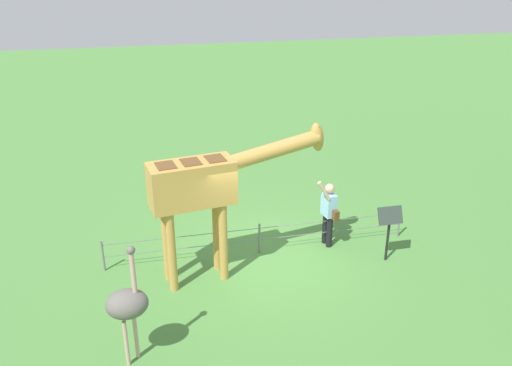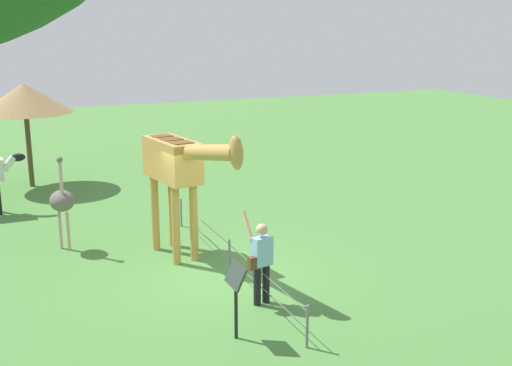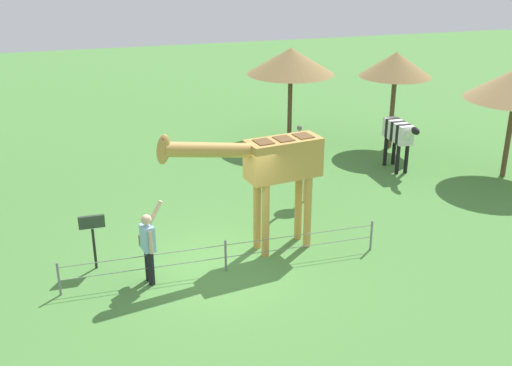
% 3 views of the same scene
% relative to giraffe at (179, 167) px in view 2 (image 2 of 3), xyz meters
% --- Properties ---
extents(ground_plane, '(60.00, 60.00, 0.00)m').
position_rel_giraffe_xyz_m(ground_plane, '(1.24, 0.48, -2.12)').
color(ground_plane, '#4C843D').
extents(giraffe, '(3.84, 1.09, 3.19)m').
position_rel_giraffe_xyz_m(giraffe, '(0.00, 0.00, 0.00)').
color(giraffe, '#C69347').
rests_on(giraffe, ground_plane).
extents(visitor, '(0.56, 0.57, 1.77)m').
position_rel_giraffe_xyz_m(visitor, '(2.89, 0.69, -1.22)').
color(visitor, black).
rests_on(visitor, ground_plane).
extents(ostrich, '(0.70, 0.56, 2.25)m').
position_rel_giraffe_xyz_m(ostrich, '(-1.68, -2.32, -0.94)').
color(ostrich, '#CC9E93').
rests_on(ostrich, ground_plane).
extents(shade_hut_far, '(2.94, 2.94, 3.35)m').
position_rel_giraffe_xyz_m(shade_hut_far, '(-8.32, -2.54, 0.75)').
color(shade_hut_far, brown).
rests_on(shade_hut_far, ground_plane).
extents(info_sign, '(0.56, 0.21, 1.32)m').
position_rel_giraffe_xyz_m(info_sign, '(3.97, -0.25, -1.17)').
color(info_sign, black).
rests_on(info_sign, ground_plane).
extents(wire_fence, '(7.05, 0.05, 0.75)m').
position_rel_giraffe_xyz_m(wire_fence, '(1.24, 0.69, -1.71)').
color(wire_fence, slate).
rests_on(wire_fence, ground_plane).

